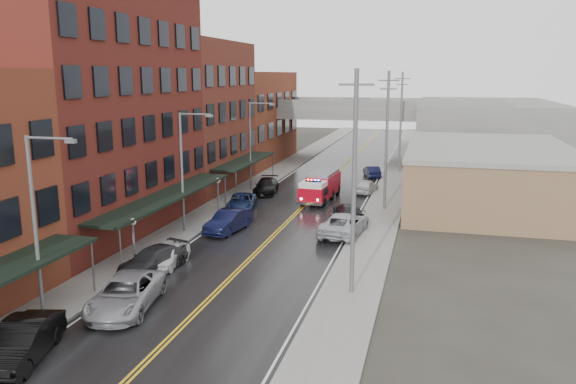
# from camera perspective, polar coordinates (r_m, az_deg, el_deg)

# --- Properties ---
(road) EXTENTS (11.00, 160.00, 0.02)m
(road) POSITION_cam_1_polar(r_m,az_deg,el_deg) (46.46, 0.30, -2.71)
(road) COLOR black
(road) RESTS_ON ground
(sidewalk_left) EXTENTS (3.00, 160.00, 0.15)m
(sidewalk_left) POSITION_cam_1_polar(r_m,az_deg,el_deg) (48.70, -8.06, -2.07)
(sidewalk_left) COLOR slate
(sidewalk_left) RESTS_ON ground
(sidewalk_right) EXTENTS (3.00, 160.00, 0.15)m
(sidewalk_right) POSITION_cam_1_polar(r_m,az_deg,el_deg) (45.26, 9.31, -3.18)
(sidewalk_right) COLOR slate
(sidewalk_right) RESTS_ON ground
(curb_left) EXTENTS (0.30, 160.00, 0.15)m
(curb_left) POSITION_cam_1_polar(r_m,az_deg,el_deg) (48.10, -6.24, -2.19)
(curb_left) COLOR gray
(curb_left) RESTS_ON ground
(curb_right) EXTENTS (0.30, 160.00, 0.15)m
(curb_right) POSITION_cam_1_polar(r_m,az_deg,el_deg) (45.43, 7.23, -3.06)
(curb_right) COLOR gray
(curb_right) RESTS_ON ground
(brick_building_b) EXTENTS (9.00, 20.00, 18.00)m
(brick_building_b) POSITION_cam_1_polar(r_m,az_deg,el_deg) (44.03, -19.25, 7.69)
(brick_building_b) COLOR #581E17
(brick_building_b) RESTS_ON ground
(brick_building_c) EXTENTS (9.00, 15.00, 15.00)m
(brick_building_c) POSITION_cam_1_polar(r_m,az_deg,el_deg) (59.46, -9.76, 7.65)
(brick_building_c) COLOR maroon
(brick_building_c) RESTS_ON ground
(brick_building_far) EXTENTS (9.00, 20.00, 12.00)m
(brick_building_far) POSITION_cam_1_polar(r_m,az_deg,el_deg) (75.83, -4.26, 7.52)
(brick_building_far) COLOR brown
(brick_building_far) RESTS_ON ground
(tan_building) EXTENTS (14.00, 22.00, 5.00)m
(tan_building) POSITION_cam_1_polar(r_m,az_deg,el_deg) (54.58, 19.53, 1.47)
(tan_building) COLOR olive
(tan_building) RESTS_ON ground
(right_far_block) EXTENTS (18.00, 30.00, 8.00)m
(right_far_block) POSITION_cam_1_polar(r_m,az_deg,el_deg) (84.21, 19.33, 5.96)
(right_far_block) COLOR slate
(right_far_block) RESTS_ON ground
(awning_1) EXTENTS (2.60, 18.00, 3.09)m
(awning_1) POSITION_cam_1_polar(r_m,az_deg,el_deg) (41.93, -12.07, -0.39)
(awning_1) COLOR black
(awning_1) RESTS_ON ground
(awning_2) EXTENTS (2.60, 13.00, 3.09)m
(awning_2) POSITION_cam_1_polar(r_m,az_deg,el_deg) (57.83, -4.33, 3.17)
(awning_2) COLOR black
(awning_2) RESTS_ON ground
(globe_lamp_1) EXTENTS (0.44, 0.44, 3.12)m
(globe_lamp_1) POSITION_cam_1_polar(r_m,az_deg,el_deg) (35.61, -15.46, -3.86)
(globe_lamp_1) COLOR #59595B
(globe_lamp_1) RESTS_ON ground
(globe_lamp_2) EXTENTS (0.44, 0.44, 3.12)m
(globe_lamp_2) POSITION_cam_1_polar(r_m,az_deg,el_deg) (47.88, -7.14, 0.46)
(globe_lamp_2) COLOR #59595B
(globe_lamp_2) RESTS_ON ground
(street_lamp_0) EXTENTS (2.64, 0.22, 9.00)m
(street_lamp_0) POSITION_cam_1_polar(r_m,az_deg,el_deg) (28.61, -24.00, -2.35)
(street_lamp_0) COLOR #59595B
(street_lamp_0) RESTS_ON ground
(street_lamp_1) EXTENTS (2.64, 0.22, 9.00)m
(street_lamp_1) POSITION_cam_1_polar(r_m,az_deg,el_deg) (42.01, -10.44, 2.75)
(street_lamp_1) COLOR #59595B
(street_lamp_1) RESTS_ON ground
(street_lamp_2) EXTENTS (2.64, 0.22, 9.00)m
(street_lamp_2) POSITION_cam_1_polar(r_m,az_deg,el_deg) (56.77, -3.63, 5.25)
(street_lamp_2) COLOR #59595B
(street_lamp_2) RESTS_ON ground
(utility_pole_0) EXTENTS (1.80, 0.24, 12.00)m
(utility_pole_0) POSITION_cam_1_polar(r_m,az_deg,el_deg) (29.34, 6.74, 1.18)
(utility_pole_0) COLOR #59595B
(utility_pole_0) RESTS_ON ground
(utility_pole_1) EXTENTS (1.80, 0.24, 12.00)m
(utility_pole_1) POSITION_cam_1_polar(r_m,az_deg,el_deg) (49.03, 9.99, 5.37)
(utility_pole_1) COLOR #59595B
(utility_pole_1) RESTS_ON ground
(utility_pole_2) EXTENTS (1.80, 0.24, 12.00)m
(utility_pole_2) POSITION_cam_1_polar(r_m,az_deg,el_deg) (68.90, 11.39, 7.15)
(utility_pole_2) COLOR #59595B
(utility_pole_2) RESTS_ON ground
(overpass) EXTENTS (40.00, 10.00, 7.50)m
(overpass) POSITION_cam_1_polar(r_m,az_deg,el_deg) (76.60, 6.27, 7.52)
(overpass) COLOR slate
(overpass) RESTS_ON ground
(fire_truck) EXTENTS (3.27, 7.25, 2.59)m
(fire_truck) POSITION_cam_1_polar(r_m,az_deg,el_deg) (52.85, 3.29, 0.61)
(fire_truck) COLOR #AA0718
(fire_truck) RESTS_ON ground
(parked_car_left_1) EXTENTS (3.02, 5.38, 1.68)m
(parked_car_left_1) POSITION_cam_1_polar(r_m,az_deg,el_deg) (26.45, -25.41, -13.61)
(parked_car_left_1) COLOR black
(parked_car_left_1) RESTS_ON ground
(parked_car_left_2) EXTENTS (3.72, 6.29, 1.64)m
(parked_car_left_2) POSITION_cam_1_polar(r_m,az_deg,el_deg) (29.98, -16.16, -9.91)
(parked_car_left_2) COLOR gray
(parked_car_left_2) RESTS_ON ground
(parked_car_left_3) EXTENTS (3.30, 5.29, 1.43)m
(parked_car_left_3) POSITION_cam_1_polar(r_m,az_deg,el_deg) (35.16, -13.57, -6.69)
(parked_car_left_3) COLOR #232326
(parked_car_left_3) RESTS_ON ground
(parked_car_left_4) EXTENTS (1.71, 4.01, 1.35)m
(parked_car_left_4) POSITION_cam_1_polar(r_m,az_deg,el_deg) (35.88, -12.06, -6.30)
(parked_car_left_4) COLOR silver
(parked_car_left_4) RESTS_ON ground
(parked_car_left_5) EXTENTS (2.50, 5.20, 1.64)m
(parked_car_left_5) POSITION_cam_1_polar(r_m,az_deg,el_deg) (42.69, -6.06, -2.97)
(parked_car_left_5) COLOR black
(parked_car_left_5) RESTS_ON ground
(parked_car_left_6) EXTENTS (3.26, 5.30, 1.37)m
(parked_car_left_6) POSITION_cam_1_polar(r_m,az_deg,el_deg) (49.64, -4.71, -1.00)
(parked_car_left_6) COLOR #111E43
(parked_car_left_6) RESTS_ON ground
(parked_car_left_7) EXTENTS (2.71, 5.29, 1.47)m
(parked_car_left_7) POSITION_cam_1_polar(r_m,az_deg,el_deg) (56.22, -2.24, 0.61)
(parked_car_left_7) COLOR black
(parked_car_left_7) RESTS_ON ground
(parked_car_right_0) EXTENTS (3.37, 6.28, 1.68)m
(parked_car_right_0) POSITION_cam_1_polar(r_m,az_deg,el_deg) (41.82, 5.72, -3.25)
(parked_car_right_0) COLOR #A9ACB2
(parked_car_right_0) RESTS_ON ground
(parked_car_right_1) EXTENTS (3.48, 5.18, 1.39)m
(parked_car_right_1) POSITION_cam_1_polar(r_m,az_deg,el_deg) (46.23, 6.20, -1.98)
(parked_car_right_1) COLOR black
(parked_car_right_1) RESTS_ON ground
(parked_car_right_2) EXTENTS (2.24, 4.28, 1.39)m
(parked_car_right_2) POSITION_cam_1_polar(r_m,az_deg,el_deg) (56.80, 7.99, 0.58)
(parked_car_right_2) COLOR beige
(parked_car_right_2) RESTS_ON ground
(parked_car_right_3) EXTENTS (2.56, 4.26, 1.33)m
(parked_car_right_3) POSITION_cam_1_polar(r_m,az_deg,el_deg) (65.76, 8.52, 2.07)
(parked_car_right_3) COLOR black
(parked_car_right_3) RESTS_ON ground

